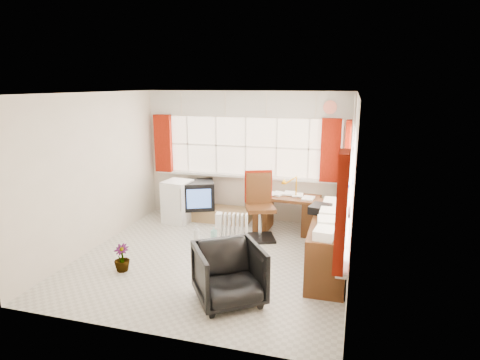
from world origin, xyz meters
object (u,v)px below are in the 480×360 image
Objects in this scene: office_chair at (229,274)px; radiator at (234,238)px; crt_tv at (198,195)px; desk_lamp at (296,182)px; tv_bench at (215,214)px; task_chair at (259,203)px; credenza at (329,241)px; mini_fridge at (178,202)px; desk at (287,212)px.

radiator is at bearing 69.91° from office_chair.
radiator is 1.78m from crt_tv.
crt_tv is at bearing 129.53° from radiator.
desk_lamp reaches higher than tv_bench.
credenza is (1.25, -0.88, -0.22)m from task_chair.
desk_lamp reaches higher than crt_tv.
task_chair is at bearing -11.52° from mini_fridge.
radiator is 0.88× the size of crt_tv.
radiator is at bearing -38.46° from mini_fridge.
tv_bench is (-1.16, 2.84, -0.24)m from office_chair.
office_chair is at bearing -67.77° from tv_bench.
task_chair reaches higher than tv_bench.
mini_fridge is at bearing -155.95° from tv_bench.
desk is at bearing -3.94° from crt_tv.
crt_tv reaches higher than radiator.
office_chair is at bearing -130.36° from credenza.
tv_bench is (-1.03, 0.64, -0.50)m from task_chair.
desk_lamp is 0.46× the size of mini_fridge.
tv_bench is (-1.45, 0.23, -0.24)m from desk.
mini_fridge is at bearing -152.13° from crt_tv.
desk_lamp is 2.71m from office_chair.
task_chair is 2.22m from office_chair.
credenza is (1.12, 1.32, 0.03)m from office_chair.
task_chair is at bearing -143.99° from desk_lamp.
radiator is at bearing -122.53° from desk_lamp.
desk is 0.58m from desk_lamp.
task_chair is 1.75× the size of radiator.
task_chair is at bearing 144.79° from credenza.
office_chair is (-0.30, -2.61, -0.01)m from desk.
desk is 1.44× the size of mini_fridge.
crt_tv is (-1.76, 0.12, 0.15)m from desk.
crt_tv is at bearing 176.06° from desk.
desk_lamp reaches higher than mini_fridge.
office_chair is 0.57× the size of tv_bench.
mini_fridge is (-0.66, -0.29, 0.28)m from tv_bench.
crt_tv is (-1.34, 0.53, -0.10)m from task_chair.
credenza reaches higher than tv_bench.
task_chair is 1.54× the size of crt_tv.
desk_lamp is 1.61m from radiator.
task_chair is 1.31m from tv_bench.
task_chair reaches higher than mini_fridge.
radiator is at bearing 177.82° from credenza.
credenza is 3.18m from mini_fridge.
mini_fridge is (-2.11, -0.07, 0.04)m from desk.
office_chair is at bearing -96.46° from desk.
desk_lamp reaches higher than credenza.
crt_tv is at bearing 83.98° from office_chair.
desk_lamp is 1.56m from credenza.
office_chair is 3.07m from tv_bench.
desk is 1.48× the size of office_chair.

